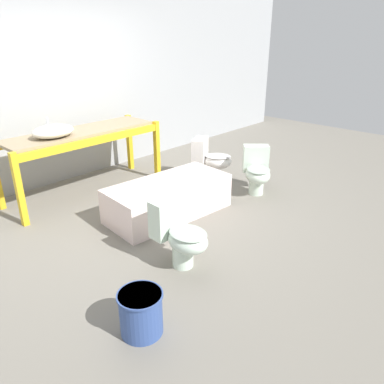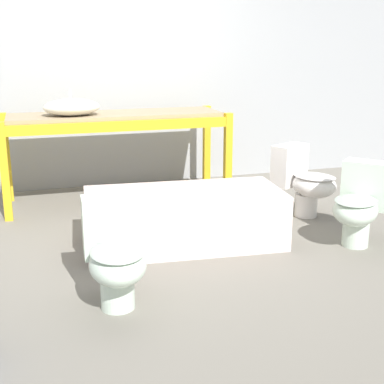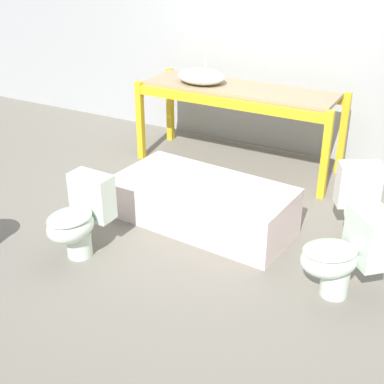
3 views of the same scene
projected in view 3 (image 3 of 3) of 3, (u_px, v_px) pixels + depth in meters
ground_plane at (201, 210)px, 5.00m from camera, size 12.00×12.00×0.00m
warehouse_wall_rear at (280, 6)px, 5.69m from camera, size 10.80×0.08×3.20m
shelving_rack at (239, 99)px, 5.58m from camera, size 2.15×0.72×0.88m
sink_basin at (201, 76)px, 5.60m from camera, size 0.52×0.40×0.24m
bathtub_main at (206, 201)px, 4.63m from camera, size 1.56×0.81×0.43m
toilet_near at (343, 254)px, 3.73m from camera, size 0.65×0.63×0.63m
toilet_far at (79, 217)px, 4.20m from camera, size 0.36×0.58×0.63m
toilet_extra at (362, 206)px, 4.36m from camera, size 0.56×0.66×0.63m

